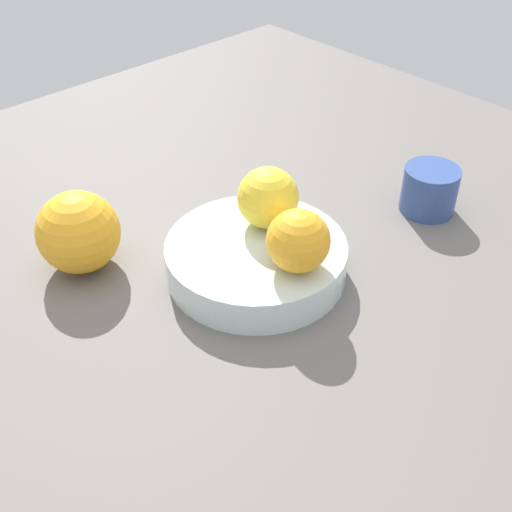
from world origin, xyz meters
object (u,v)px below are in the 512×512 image
at_px(orange_loose_0, 78,232).
at_px(ceramic_cup, 430,190).
at_px(orange_in_bowl_1, 268,198).
at_px(orange_in_bowl_0, 298,241).
at_px(fruit_bowl, 256,260).

distance_m(orange_loose_0, ceramic_cup, 0.40).
xyz_separation_m(orange_in_bowl_1, orange_loose_0, (-0.16, 0.12, -0.03)).
bearing_deg(ceramic_cup, orange_in_bowl_0, -179.65).
xyz_separation_m(orange_in_bowl_0, orange_loose_0, (-0.13, 0.19, -0.03)).
xyz_separation_m(fruit_bowl, ceramic_cup, (0.23, -0.05, 0.01)).
height_order(orange_in_bowl_0, orange_loose_0, orange_in_bowl_0).
xyz_separation_m(fruit_bowl, orange_in_bowl_1, (0.03, 0.02, 0.05)).
xyz_separation_m(orange_loose_0, ceramic_cup, (0.36, -0.19, -0.02)).
distance_m(orange_in_bowl_1, ceramic_cup, 0.21).
distance_m(fruit_bowl, orange_loose_0, 0.19).
bearing_deg(fruit_bowl, orange_in_bowl_0, -84.63).
height_order(fruit_bowl, orange_loose_0, orange_loose_0).
bearing_deg(orange_in_bowl_0, orange_in_bowl_1, 67.69).
relative_size(orange_in_bowl_1, ceramic_cup, 1.00).
distance_m(fruit_bowl, orange_in_bowl_0, 0.07).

